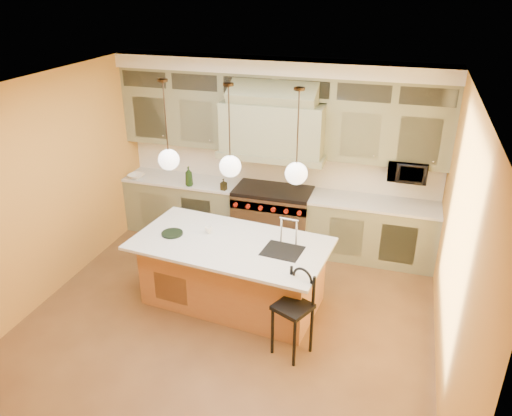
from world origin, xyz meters
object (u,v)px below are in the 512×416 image
(counter_stool, at_px, (294,308))
(microwave, at_px, (408,170))
(range, at_px, (273,216))
(kitchen_island, at_px, (233,271))

(counter_stool, xyz_separation_m, microwave, (1.04, 2.52, 0.85))
(range, relative_size, microwave, 2.21)
(kitchen_island, distance_m, microwave, 2.88)
(range, xyz_separation_m, counter_stool, (0.91, -2.42, 0.11))
(kitchen_island, xyz_separation_m, microwave, (2.02, 1.80, 0.98))
(counter_stool, bearing_deg, range, 135.49)
(kitchen_island, xyz_separation_m, counter_stool, (0.99, -0.72, 0.13))
(range, distance_m, kitchen_island, 1.70)
(microwave, bearing_deg, range, -176.88)
(range, distance_m, counter_stool, 2.59)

